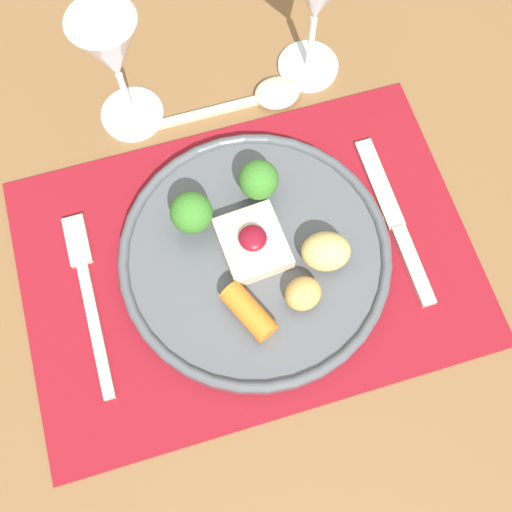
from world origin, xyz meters
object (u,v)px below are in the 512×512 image
fork (87,289)px  wine_glass_far (112,55)px  knife (399,230)px  spoon (263,97)px  dinner_plate (257,255)px

fork → wine_glass_far: bearing=66.6°
knife → wine_glass_far: 0.36m
knife → spoon: size_ratio=1.08×
dinner_plate → spoon: bearing=71.3°
knife → fork: bearing=175.4°
wine_glass_far → dinner_plate: bearing=-67.8°
fork → knife: (0.35, -0.03, -0.00)m
knife → spoon: 0.23m
dinner_plate → knife: bearing=-4.3°
spoon → knife: bearing=-62.5°
dinner_plate → spoon: dinner_plate is taller
dinner_plate → fork: dinner_plate is taller
fork → wine_glass_far: wine_glass_far is taller
knife → wine_glass_far: bearing=137.7°
dinner_plate → knife: (0.16, -0.01, -0.01)m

